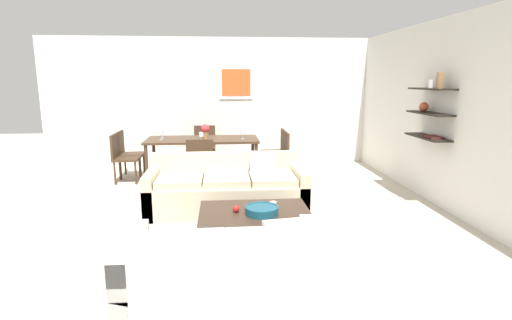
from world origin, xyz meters
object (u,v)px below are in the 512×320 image
decorative_bowl (262,210)px  dining_chair_foot (200,161)px  coffee_table (255,228)px  wine_glass_left_far (163,132)px  sofa_beige (227,190)px  dining_chair_left_far (127,151)px  dining_chair_right_far (277,148)px  wine_glass_right_near (243,132)px  dining_table (203,142)px  loveseat_white (227,273)px  dining_chair_right_near (280,152)px  dining_chair_head (205,144)px  wine_glass_left_near (161,133)px  centerpiece_vase (205,130)px  candle_jar (273,205)px  apple_on_coffee_table (236,209)px  dining_chair_left_near (122,155)px  wine_glass_foot (201,135)px

decorative_bowl → dining_chair_foot: (-0.79, 2.37, 0.08)m
coffee_table → wine_glass_left_far: 3.65m
sofa_beige → dining_chair_foot: bearing=111.8°
dining_chair_foot → dining_chair_left_far: 1.80m
dining_chair_right_far → wine_glass_right_near: size_ratio=4.98×
dining_table → dining_chair_left_far: 1.47m
loveseat_white → dining_table: (-0.39, 4.39, 0.39)m
dining_chair_right_near → wine_glass_right_near: size_ratio=4.98×
sofa_beige → loveseat_white: 2.46m
dining_chair_head → dining_table: bearing=-90.0°
dining_chair_head → dining_chair_left_far: 1.58m
decorative_bowl → wine_glass_left_near: (-1.53, 3.12, 0.45)m
dining_chair_right_near → centerpiece_vase: size_ratio=3.29×
candle_jar → dining_chair_foot: dining_chair_foot is taller
candle_jar → apple_on_coffee_table: 0.45m
decorative_bowl → dining_chair_head: bearing=100.9°
dining_chair_foot → candle_jar: bearing=-66.6°
dining_chair_right_far → centerpiece_vase: centerpiece_vase is taller
decorative_bowl → coffee_table: bearing=132.7°
dining_chair_right_near → dining_chair_head: same height
dining_chair_right_near → wine_glass_left_far: wine_glass_left_far is taller
coffee_table → dining_chair_foot: 2.42m
candle_jar → wine_glass_left_near: (-1.68, 2.92, 0.46)m
wine_glass_left_near → wine_glass_left_far: bearing=90.0°
dining_chair_left_far → dining_chair_left_near: bearing=-90.0°
candle_jar → dining_table: bearing=107.2°
wine_glass_left_near → sofa_beige: bearing=-57.3°
dining_chair_right_far → dining_table: bearing=-171.8°
candle_jar → coffee_table: bearing=-151.2°
apple_on_coffee_table → dining_chair_left_near: bearing=123.5°
dining_chair_right_near → dining_chair_right_far: same height
loveseat_white → wine_glass_foot: 4.05m
dining_chair_right_far → dining_chair_head: (-1.44, 0.66, 0.00)m
apple_on_coffee_table → centerpiece_vase: (-0.45, 3.14, 0.48)m
dining_chair_right_near → dining_chair_left_near: (-2.88, 0.00, 0.00)m
loveseat_white → dining_chair_foot: dining_chair_foot is taller
wine_glass_foot → dining_chair_left_near: bearing=172.4°
wine_glass_left_near → wine_glass_right_near: bearing=0.0°
dining_chair_head → dining_chair_foot: (0.00, -1.73, 0.00)m
wine_glass_left_far → dining_chair_right_far: bearing=2.4°
coffee_table → dining_chair_left_near: size_ratio=1.41×
apple_on_coffee_table → dining_chair_left_near: 3.53m
sofa_beige → centerpiece_vase: bearing=100.9°
coffee_table → centerpiece_vase: bearing=101.9°
dining_chair_right_near → wine_glass_right_near: wine_glass_right_near is taller
coffee_table → wine_glass_foot: size_ratio=7.14×
wine_glass_left_near → dining_chair_left_near: bearing=-172.4°
sofa_beige → dining_chair_left_far: size_ratio=2.51×
sofa_beige → dining_chair_right_far: (1.01, 2.14, 0.21)m
dining_chair_right_far → dining_chair_left_near: same height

